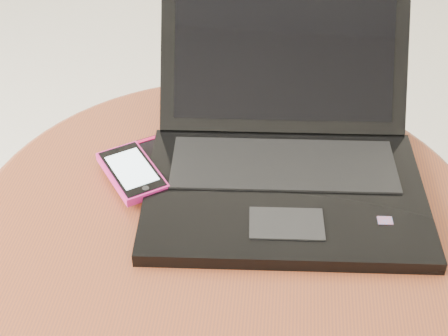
# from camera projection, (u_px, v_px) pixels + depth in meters

# --- Properties ---
(table) EXTENTS (0.68, 0.68, 0.54)m
(table) POSITION_uv_depth(u_px,v_px,m) (226.00, 273.00, 0.93)
(table) COLOR #582B19
(table) RESTS_ON ground
(laptop) EXTENTS (0.38, 0.40, 0.21)m
(laptop) POSITION_uv_depth(u_px,v_px,m) (284.00, 151.00, 0.90)
(laptop) COLOR black
(laptop) RESTS_ON table
(phone_black) EXTENTS (0.12, 0.13, 0.01)m
(phone_black) POSITION_uv_depth(u_px,v_px,m) (155.00, 165.00, 0.93)
(phone_black) COLOR black
(phone_black) RESTS_ON table
(phone_pink) EXTENTS (0.11, 0.13, 0.01)m
(phone_pink) POSITION_uv_depth(u_px,v_px,m) (132.00, 172.00, 0.90)
(phone_pink) COLOR #D41F7F
(phone_pink) RESTS_ON phone_black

